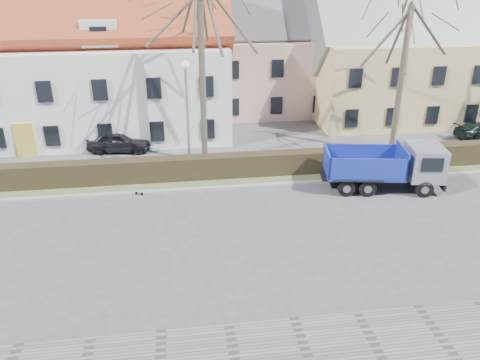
{
  "coord_description": "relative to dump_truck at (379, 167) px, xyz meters",
  "views": [
    {
      "loc": [
        -3.52,
        -18.13,
        10.88
      ],
      "look_at": [
        -0.73,
        2.08,
        1.6
      ],
      "focal_mm": 35.0,
      "sensor_mm": 36.0,
      "label": 1
    }
  ],
  "objects": [
    {
      "name": "cart_frame",
      "position": [
        -12.86,
        0.99,
        -0.94
      ],
      "size": [
        0.84,
        0.65,
        0.67
      ],
      "primitive_type": null,
      "rotation": [
        0.0,
        0.0,
        -0.36
      ],
      "color": "silver",
      "rests_on": "ground"
    },
    {
      "name": "grass_strip",
      "position": [
        -6.91,
        2.73,
        -1.22
      ],
      "size": [
        80.0,
        3.0,
        0.1
      ],
      "primitive_type": "cube",
      "color": "#515E35",
      "rests_on": "ground"
    },
    {
      "name": "ground",
      "position": [
        -6.91,
        -3.47,
        -1.27
      ],
      "size": [
        120.0,
        120.0,
        0.0
      ],
      "primitive_type": "plane",
      "color": "#49494C"
    },
    {
      "name": "building_yellow",
      "position": [
        9.09,
        13.53,
        2.98
      ],
      "size": [
        18.8,
        10.8,
        8.5
      ],
      "primitive_type": null,
      "color": "#D4BA74",
      "rests_on": "ground"
    },
    {
      "name": "building_pink",
      "position": [
        -2.91,
        16.53,
        2.73
      ],
      "size": [
        10.8,
        8.8,
        8.0
      ],
      "primitive_type": null,
      "color": "#D5A597",
      "rests_on": "ground"
    },
    {
      "name": "parked_car_a",
      "position": [
        -14.27,
        7.65,
        -0.59
      ],
      "size": [
        4.17,
        2.09,
        1.36
      ],
      "primitive_type": "imported",
      "rotation": [
        0.0,
        0.0,
        1.45
      ],
      "color": "black",
      "rests_on": "ground"
    },
    {
      "name": "tree_1",
      "position": [
        -8.91,
        5.03,
        5.05
      ],
      "size": [
        9.2,
        9.2,
        12.65
      ],
      "primitive_type": null,
      "color": "#494032",
      "rests_on": "ground"
    },
    {
      "name": "tree_2",
      "position": [
        3.09,
        5.03,
        4.23
      ],
      "size": [
        8.0,
        8.0,
        11.0
      ],
      "primitive_type": null,
      "color": "#494032",
      "rests_on": "ground"
    },
    {
      "name": "streetlight",
      "position": [
        -9.88,
        3.53,
        1.98
      ],
      "size": [
        0.51,
        0.51,
        6.51
      ],
      "primitive_type": null,
      "color": "#90959B",
      "rests_on": "ground"
    },
    {
      "name": "dump_truck",
      "position": [
        0.0,
        0.0,
        0.0
      ],
      "size": [
        6.68,
        3.39,
        2.55
      ],
      "primitive_type": null,
      "rotation": [
        0.0,
        0.0,
        -0.17
      ],
      "color": "navy",
      "rests_on": "ground"
    },
    {
      "name": "curb_far",
      "position": [
        -6.91,
        1.13,
        -1.21
      ],
      "size": [
        80.0,
        0.3,
        0.12
      ],
      "primitive_type": "cube",
      "color": "gray",
      "rests_on": "ground"
    },
    {
      "name": "hedge",
      "position": [
        -6.91,
        2.53,
        -0.62
      ],
      "size": [
        60.0,
        0.9,
        1.3
      ],
      "primitive_type": "cube",
      "color": "black",
      "rests_on": "ground"
    },
    {
      "name": "building_white",
      "position": [
        -19.91,
        12.53,
        3.48
      ],
      "size": [
        26.8,
        10.8,
        9.5
      ],
      "primitive_type": null,
      "color": "silver",
      "rests_on": "ground"
    }
  ]
}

